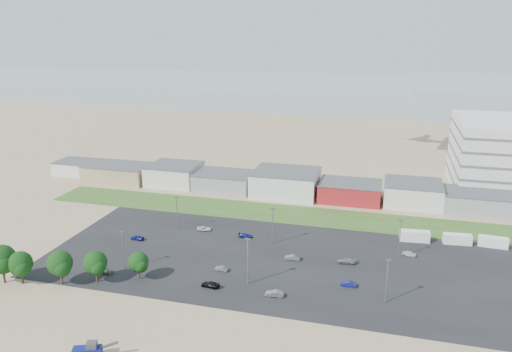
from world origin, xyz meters
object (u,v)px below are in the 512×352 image
(parked_car_9, at_px, (204,229))
(parked_car_1, at_px, (348,284))
(parked_car_5, at_px, (137,238))
(parked_car_8, at_px, (409,254))
(telehandler, at_px, (87,351))
(parked_car_13, at_px, (274,294))
(parked_car_3, at_px, (210,284))
(parked_car_4, at_px, (221,269))
(parked_car_7, at_px, (292,257))
(box_trailer_a, at_px, (415,236))
(parked_car_10, at_px, (105,270))
(parked_car_6, at_px, (245,235))
(parked_car_12, at_px, (346,261))
(tree_far_left, at_px, (2,262))

(parked_car_9, bearing_deg, parked_car_1, -124.29)
(parked_car_5, distance_m, parked_car_8, 71.61)
(telehandler, xyz_separation_m, parked_car_13, (26.53, 28.95, -0.97))
(parked_car_1, relative_size, parked_car_3, 0.84)
(parked_car_4, height_order, parked_car_13, parked_car_13)
(parked_car_7, bearing_deg, parked_car_9, -119.12)
(box_trailer_a, bearing_deg, parked_car_10, -157.00)
(telehandler, xyz_separation_m, parked_car_4, (11.74, 37.17, -1.08))
(parked_car_7, bearing_deg, box_trailer_a, 117.83)
(parked_car_6, relative_size, parked_car_7, 1.02)
(parked_car_6, bearing_deg, parked_car_8, -88.94)
(parked_car_5, xyz_separation_m, parked_car_6, (27.89, 9.19, -0.06))
(parked_car_3, distance_m, parked_car_12, 34.17)
(telehandler, distance_m, parked_car_9, 59.13)
(tree_far_left, relative_size, parked_car_12, 2.34)
(parked_car_6, xyz_separation_m, parked_car_12, (28.13, -8.67, 0.07))
(box_trailer_a, bearing_deg, parked_car_8, -103.95)
(parked_car_3, xyz_separation_m, parked_car_13, (14.63, -0.18, 0.04))
(box_trailer_a, height_order, parked_car_10, box_trailer_a)
(parked_car_5, relative_size, parked_car_6, 0.94)
(parked_car_12, bearing_deg, parked_car_4, -71.34)
(parked_car_8, height_order, parked_car_10, parked_car_10)
(parked_car_5, xyz_separation_m, parked_car_7, (43.00, -0.98, 0.00))
(box_trailer_a, height_order, parked_car_4, box_trailer_a)
(box_trailer_a, height_order, parked_car_13, box_trailer_a)
(parked_car_3, xyz_separation_m, parked_car_5, (-28.05, 19.10, 0.01))
(box_trailer_a, distance_m, parked_car_13, 48.42)
(tree_far_left, height_order, parked_car_7, tree_far_left)
(parked_car_4, height_order, parked_car_5, parked_car_5)
(tree_far_left, bearing_deg, parked_car_5, 59.21)
(parked_car_10, distance_m, parked_car_13, 40.84)
(parked_car_7, xyz_separation_m, parked_car_10, (-41.16, -18.18, -0.01))
(tree_far_left, bearing_deg, parked_car_6, 40.33)
(parked_car_7, height_order, parked_car_9, parked_car_7)
(parked_car_1, bearing_deg, parked_car_7, -121.27)
(parked_car_5, relative_size, parked_car_12, 0.84)
(box_trailer_a, xyz_separation_m, parked_car_9, (-57.35, -7.93, -0.90))
(parked_car_9, xyz_separation_m, parked_car_10, (-13.37, -30.05, 0.06))
(parked_car_5, bearing_deg, parked_car_8, 104.14)
(parked_car_3, bearing_deg, parked_car_5, -117.15)
(telehandler, bearing_deg, tree_far_left, 130.05)
(parked_car_7, bearing_deg, parked_car_3, -45.51)
(parked_car_12, bearing_deg, box_trailer_a, 134.18)
(telehandler, height_order, parked_car_10, telehandler)
(parked_car_4, distance_m, parked_car_10, 27.28)
(parked_car_6, bearing_deg, parked_car_5, 109.62)
(parked_car_8, xyz_separation_m, parked_car_10, (-69.21, -28.12, 0.04))
(parked_car_6, bearing_deg, parked_car_1, -122.48)
(box_trailer_a, xyz_separation_m, tree_far_left, (-90.03, -48.13, 3.67))
(box_trailer_a, distance_m, tree_far_left, 102.15)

